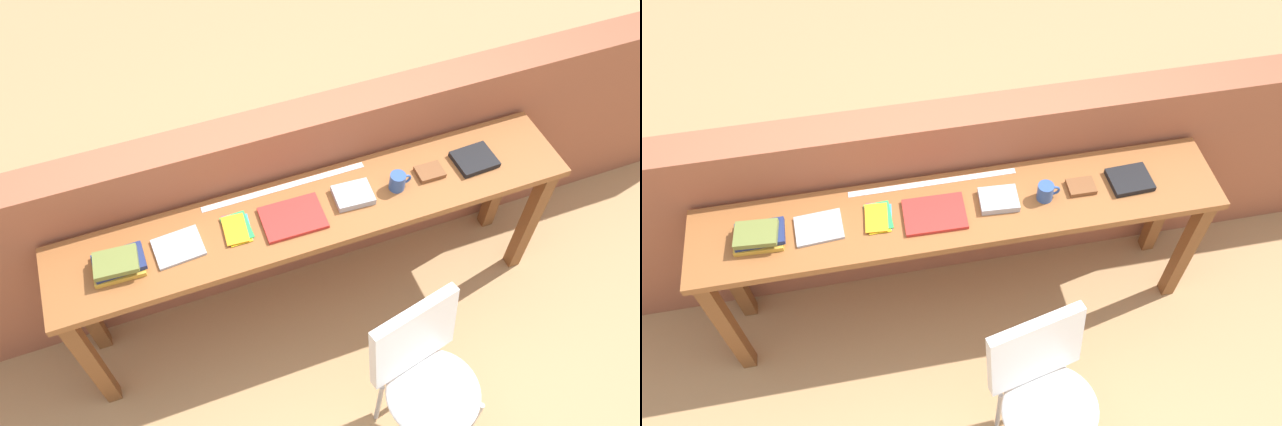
% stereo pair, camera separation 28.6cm
% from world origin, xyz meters
% --- Properties ---
extents(ground_plane, '(40.00, 40.00, 0.00)m').
position_xyz_m(ground_plane, '(0.00, 0.00, 0.00)').
color(ground_plane, tan).
extents(brick_wall_back, '(6.00, 0.20, 1.16)m').
position_xyz_m(brick_wall_back, '(0.00, 0.64, 0.58)').
color(brick_wall_back, '#935138').
rests_on(brick_wall_back, ground).
extents(sideboard, '(2.50, 0.44, 0.88)m').
position_xyz_m(sideboard, '(0.00, 0.30, 0.74)').
color(sideboard, brown).
rests_on(sideboard, ground).
extents(chair_white_moulded, '(0.53, 0.54, 0.89)m').
position_xyz_m(chair_white_moulded, '(0.23, -0.50, 0.53)').
color(chair_white_moulded, white).
rests_on(chair_white_moulded, ground).
extents(book_stack_leftmost, '(0.23, 0.18, 0.08)m').
position_xyz_m(book_stack_leftmost, '(-0.91, 0.29, 0.92)').
color(book_stack_leftmost, gold).
rests_on(book_stack_leftmost, sideboard).
extents(magazine_cycling, '(0.22, 0.18, 0.01)m').
position_xyz_m(magazine_cycling, '(-0.65, 0.30, 0.89)').
color(magazine_cycling, '#9E9EA3').
rests_on(magazine_cycling, sideboard).
extents(pamphlet_pile_colourful, '(0.13, 0.18, 0.01)m').
position_xyz_m(pamphlet_pile_colourful, '(-0.38, 0.31, 0.89)').
color(pamphlet_pile_colourful, '#3399D8').
rests_on(pamphlet_pile_colourful, sideboard).
extents(book_open_centre, '(0.29, 0.21, 0.02)m').
position_xyz_m(book_open_centre, '(-0.12, 0.28, 0.89)').
color(book_open_centre, red).
rests_on(book_open_centre, sideboard).
extents(book_grey_hardcover, '(0.19, 0.15, 0.03)m').
position_xyz_m(book_grey_hardcover, '(0.18, 0.30, 0.90)').
color(book_grey_hardcover, '#9E9EA3').
rests_on(book_grey_hardcover, sideboard).
extents(mug, '(0.11, 0.08, 0.09)m').
position_xyz_m(mug, '(0.40, 0.28, 0.92)').
color(mug, '#2D4C8C').
rests_on(mug, sideboard).
extents(leather_journal_brown, '(0.13, 0.10, 0.02)m').
position_xyz_m(leather_journal_brown, '(0.59, 0.30, 0.89)').
color(leather_journal_brown, brown).
rests_on(leather_journal_brown, sideboard).
extents(book_repair_rightmost, '(0.20, 0.17, 0.03)m').
position_xyz_m(book_repair_rightmost, '(0.83, 0.30, 0.89)').
color(book_repair_rightmost, black).
rests_on(book_repair_rightmost, sideboard).
extents(ruler_metal_back_edge, '(0.81, 0.03, 0.00)m').
position_xyz_m(ruler_metal_back_edge, '(-0.10, 0.47, 0.88)').
color(ruler_metal_back_edge, silver).
rests_on(ruler_metal_back_edge, sideboard).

